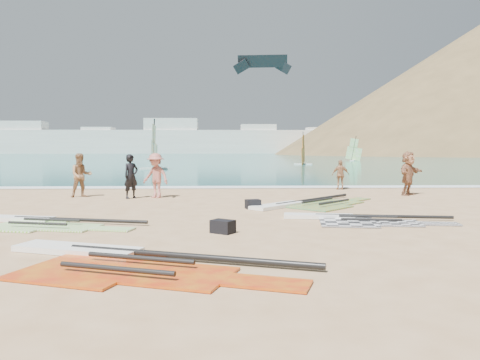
{
  "coord_description": "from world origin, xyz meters",
  "views": [
    {
      "loc": [
        -1.72,
        -12.53,
        2.16
      ],
      "look_at": [
        -1.17,
        4.0,
        1.0
      ],
      "focal_mm": 35.0,
      "sensor_mm": 36.0,
      "label": 1
    }
  ],
  "objects_px": {
    "rig_grey": "(353,219)",
    "rig_orange": "(309,204)",
    "person_wetsuit": "(131,176)",
    "beachgoer_back": "(341,175)",
    "gear_bag_far": "(223,227)",
    "rig_green": "(39,223)",
    "beachgoer_right": "(408,173)",
    "beachgoer_left": "(81,175)",
    "gear_bag_near": "(253,204)",
    "beachgoer_mid": "(156,176)",
    "rig_red": "(119,261)"
  },
  "relations": [
    {
      "from": "rig_green",
      "to": "rig_red",
      "type": "relative_size",
      "value": 0.82
    },
    {
      "from": "gear_bag_far",
      "to": "beachgoer_back",
      "type": "distance_m",
      "value": 13.4
    },
    {
      "from": "rig_green",
      "to": "gear_bag_far",
      "type": "distance_m",
      "value": 5.34
    },
    {
      "from": "rig_red",
      "to": "beachgoer_right",
      "type": "xyz_separation_m",
      "value": [
        10.24,
        12.1,
        0.94
      ]
    },
    {
      "from": "rig_grey",
      "to": "gear_bag_near",
      "type": "distance_m",
      "value": 3.99
    },
    {
      "from": "rig_orange",
      "to": "beachgoer_back",
      "type": "distance_m",
      "value": 7.1
    },
    {
      "from": "rig_green",
      "to": "rig_orange",
      "type": "relative_size",
      "value": 0.97
    },
    {
      "from": "beachgoer_back",
      "to": "gear_bag_near",
      "type": "bearing_deg",
      "value": 56.32
    },
    {
      "from": "gear_bag_far",
      "to": "person_wetsuit",
      "type": "height_order",
      "value": "person_wetsuit"
    },
    {
      "from": "rig_orange",
      "to": "beachgoer_back",
      "type": "relative_size",
      "value": 3.45
    },
    {
      "from": "rig_green",
      "to": "beachgoer_left",
      "type": "bearing_deg",
      "value": 111.81
    },
    {
      "from": "rig_orange",
      "to": "gear_bag_near",
      "type": "relative_size",
      "value": 10.32
    },
    {
      "from": "rig_orange",
      "to": "beachgoer_right",
      "type": "xyz_separation_m",
      "value": [
        5.15,
        3.58,
        0.94
      ]
    },
    {
      "from": "rig_orange",
      "to": "beachgoer_mid",
      "type": "relative_size",
      "value": 2.74
    },
    {
      "from": "person_wetsuit",
      "to": "rig_green",
      "type": "bearing_deg",
      "value": -146.38
    },
    {
      "from": "gear_bag_near",
      "to": "beachgoer_right",
      "type": "distance_m",
      "value": 8.54
    },
    {
      "from": "person_wetsuit",
      "to": "beachgoer_mid",
      "type": "xyz_separation_m",
      "value": [
        1.01,
        0.2,
        0.02
      ]
    },
    {
      "from": "rig_grey",
      "to": "rig_green",
      "type": "bearing_deg",
      "value": -169.36
    },
    {
      "from": "rig_green",
      "to": "person_wetsuit",
      "type": "relative_size",
      "value": 2.71
    },
    {
      "from": "rig_grey",
      "to": "beachgoer_right",
      "type": "relative_size",
      "value": 2.5
    },
    {
      "from": "beachgoer_right",
      "to": "rig_red",
      "type": "bearing_deg",
      "value": -174.64
    },
    {
      "from": "rig_grey",
      "to": "rig_red",
      "type": "height_order",
      "value": "rig_red"
    },
    {
      "from": "rig_grey",
      "to": "person_wetsuit",
      "type": "xyz_separation_m",
      "value": [
        -7.7,
        6.35,
        0.89
      ]
    },
    {
      "from": "gear_bag_near",
      "to": "beachgoer_left",
      "type": "height_order",
      "value": "beachgoer_left"
    },
    {
      "from": "person_wetsuit",
      "to": "beachgoer_back",
      "type": "bearing_deg",
      "value": -24.53
    },
    {
      "from": "rig_grey",
      "to": "rig_orange",
      "type": "distance_m",
      "value": 3.76
    },
    {
      "from": "person_wetsuit",
      "to": "beachgoer_back",
      "type": "distance_m",
      "value": 10.6
    },
    {
      "from": "beachgoer_back",
      "to": "rig_grey",
      "type": "bearing_deg",
      "value": 78.29
    },
    {
      "from": "beachgoer_left",
      "to": "beachgoer_back",
      "type": "relative_size",
      "value": 1.25
    },
    {
      "from": "gear_bag_far",
      "to": "beachgoer_left",
      "type": "height_order",
      "value": "beachgoer_left"
    },
    {
      "from": "beachgoer_left",
      "to": "beachgoer_back",
      "type": "height_order",
      "value": "beachgoer_left"
    },
    {
      "from": "rig_orange",
      "to": "beachgoer_left",
      "type": "height_order",
      "value": "beachgoer_left"
    },
    {
      "from": "gear_bag_near",
      "to": "beachgoer_right",
      "type": "relative_size",
      "value": 0.26
    },
    {
      "from": "rig_grey",
      "to": "beachgoer_left",
      "type": "distance_m",
      "value": 12.2
    },
    {
      "from": "beachgoer_left",
      "to": "beachgoer_back",
      "type": "distance_m",
      "value": 12.57
    },
    {
      "from": "beachgoer_left",
      "to": "gear_bag_near",
      "type": "bearing_deg",
      "value": -55.52
    },
    {
      "from": "gear_bag_near",
      "to": "beachgoer_back",
      "type": "distance_m",
      "value": 8.84
    },
    {
      "from": "rig_red",
      "to": "rig_orange",
      "type": "bearing_deg",
      "value": 78.53
    },
    {
      "from": "rig_green",
      "to": "person_wetsuit",
      "type": "xyz_separation_m",
      "value": [
        1.24,
        6.66,
        0.89
      ]
    },
    {
      "from": "gear_bag_far",
      "to": "beachgoer_back",
      "type": "relative_size",
      "value": 0.37
    },
    {
      "from": "person_wetsuit",
      "to": "beachgoer_right",
      "type": "distance_m",
      "value": 12.25
    },
    {
      "from": "gear_bag_near",
      "to": "beachgoer_mid",
      "type": "relative_size",
      "value": 0.27
    },
    {
      "from": "gear_bag_near",
      "to": "beachgoer_back",
      "type": "relative_size",
      "value": 0.33
    },
    {
      "from": "beachgoer_right",
      "to": "beachgoer_left",
      "type": "bearing_deg",
      "value": 136.91
    },
    {
      "from": "beachgoer_left",
      "to": "beachgoer_mid",
      "type": "bearing_deg",
      "value": -33.28
    },
    {
      "from": "beachgoer_right",
      "to": "person_wetsuit",
      "type": "bearing_deg",
      "value": 140.04
    },
    {
      "from": "gear_bag_near",
      "to": "person_wetsuit",
      "type": "distance_m",
      "value": 6.08
    },
    {
      "from": "beachgoer_mid",
      "to": "beachgoer_back",
      "type": "relative_size",
      "value": 1.26
    },
    {
      "from": "rig_orange",
      "to": "gear_bag_far",
      "type": "xyz_separation_m",
      "value": [
        -3.17,
        -5.5,
        0.12
      ]
    },
    {
      "from": "rig_green",
      "to": "beachgoer_right",
      "type": "distance_m",
      "value": 15.48
    }
  ]
}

